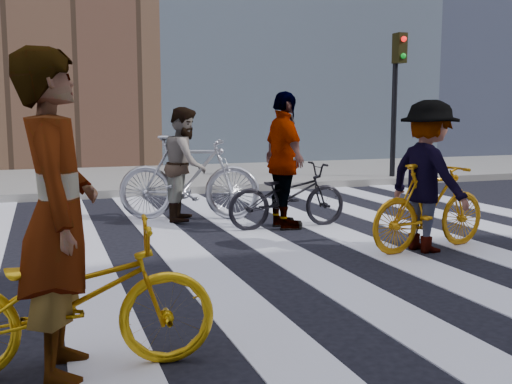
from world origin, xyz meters
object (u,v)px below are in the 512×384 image
traffic_signal (397,82)px  rider_rear (284,161)px  rider_left (58,215)px  rider_mid (186,164)px  bike_yellow_left (70,299)px  bike_yellow_right (430,207)px  bike_dark_rear (287,196)px  rider_right (428,176)px  bike_silver_mid (189,178)px

traffic_signal → rider_rear: 6.17m
rider_left → rider_mid: rider_left is taller
bike_yellow_left → rider_mid: size_ratio=1.05×
bike_yellow_right → rider_mid: (-2.22, 2.89, 0.33)m
bike_dark_rear → rider_right: size_ratio=0.99×
rider_left → bike_silver_mid: bearing=-16.2°
rider_rear → bike_silver_mid: bearing=44.0°
bike_silver_mid → bike_yellow_right: bike_silver_mid is taller
bike_yellow_left → rider_rear: rider_rear is taller
rider_right → rider_rear: rider_rear is taller
bike_silver_mid → bike_dark_rear: (1.13, -1.09, -0.18)m
rider_left → bike_yellow_right: bearing=-58.1°
rider_left → rider_rear: (3.05, 3.85, -0.04)m
traffic_signal → bike_yellow_left: bearing=-132.9°
bike_yellow_left → bike_yellow_right: 4.57m
bike_yellow_left → traffic_signal: bearing=-37.3°
traffic_signal → bike_dark_rear: size_ratio=1.93×
bike_silver_mid → rider_rear: rider_rear is taller
bike_silver_mid → rider_right: rider_right is taller
traffic_signal → bike_yellow_right: traffic_signal is taller
rider_mid → rider_right: bearing=-122.5°
traffic_signal → bike_dark_rear: bearing=-136.5°
bike_dark_rear → rider_left: (-3.10, -3.85, 0.53)m
bike_silver_mid → bike_yellow_right: size_ratio=1.24×
traffic_signal → bike_yellow_right: (-3.31, -5.92, -1.77)m
traffic_signal → rider_right: traffic_signal is taller
rider_left → bike_dark_rear: bearing=-33.3°
traffic_signal → rider_mid: size_ratio=1.98×
bike_silver_mid → rider_right: size_ratio=1.21×
rider_mid → bike_yellow_left: bearing=180.0°
bike_yellow_left → rider_rear: (3.00, 3.85, 0.48)m
rider_right → rider_mid: bearing=27.9°
bike_dark_rear → rider_left: 4.97m
bike_silver_mid → rider_rear: 1.57m
bike_dark_rear → rider_left: bearing=140.5°
bike_yellow_left → rider_right: size_ratio=1.02×
bike_silver_mid → bike_dark_rear: 1.58m
traffic_signal → rider_left: size_ratio=1.69×
bike_dark_rear → rider_mid: rider_mid is taller
bike_yellow_left → bike_silver_mid: (1.92, 4.94, 0.17)m
rider_mid → rider_rear: (1.13, -1.09, 0.10)m
bike_yellow_left → bike_dark_rear: (3.05, 3.85, -0.01)m
bike_yellow_right → rider_rear: bearing=22.2°
bike_dark_rear → rider_rear: rider_rear is taller
bike_dark_rear → rider_rear: bearing=89.4°
bike_yellow_right → rider_right: (-0.05, 0.00, 0.36)m
rider_mid → rider_rear: bearing=-113.4°
rider_left → rider_mid: size_ratio=1.18×
bike_silver_mid → rider_mid: 0.21m
bike_yellow_right → bike_yellow_left: bearing=107.7°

